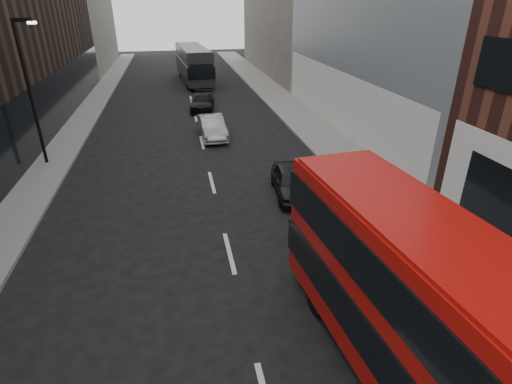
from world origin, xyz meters
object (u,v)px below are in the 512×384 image
grey_bus (193,63)px  car_b (212,127)px  red_bus (438,323)px  car_c (202,102)px  car_a (291,181)px  street_lamp (30,84)px

grey_bus → car_b: grey_bus is taller
red_bus → grey_bus: (-2.42, 38.42, -0.35)m
red_bus → car_c: 26.68m
car_a → car_c: car_a is taller
car_a → car_b: car_b is taller
grey_bus → car_c: grey_bus is taller
street_lamp → grey_bus: street_lamp is taller
street_lamp → red_bus: street_lamp is taller
grey_bus → car_b: bearing=-94.6°
car_c → car_b: bearing=-81.8°
street_lamp → car_a: size_ratio=1.88×
car_a → car_b: bearing=111.9°
street_lamp → grey_bus: bearing=67.7°
street_lamp → car_a: bearing=-27.4°
red_bus → car_a: bearing=84.3°
street_lamp → red_bus: bearing=-55.1°
grey_bus → car_a: grey_bus is taller
car_b → car_c: size_ratio=0.96×
car_c → grey_bus: bearing=97.4°
red_bus → grey_bus: size_ratio=0.92×
street_lamp → grey_bus: (9.04, 22.00, -2.29)m
grey_bus → car_a: bearing=-89.2°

